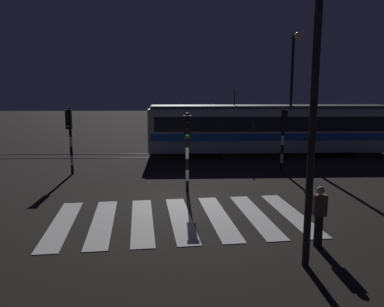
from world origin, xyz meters
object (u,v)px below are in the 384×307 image
object	(u,v)px
traffic_light_corner_far_right	(283,130)
traffic_light_median_centre	(187,141)
traffic_light_corner_far_left	(70,131)
street_lamp_near_kerb	(319,75)
tram	(270,129)
street_lamp_trackside_right	(293,81)
pedestrian_waiting_at_kerb	(319,216)

from	to	relation	value
traffic_light_corner_far_right	traffic_light_median_centre	distance (m)	6.27
traffic_light_corner_far_left	traffic_light_median_centre	distance (m)	6.80
traffic_light_median_centre	street_lamp_near_kerb	xyz separation A→B (m)	(2.76, -7.17, 2.43)
traffic_light_corner_far_left	tram	bearing A→B (deg)	25.07
street_lamp_near_kerb	traffic_light_median_centre	bearing A→B (deg)	111.06
street_lamp_trackside_right	tram	bearing A→B (deg)	139.56
traffic_light_corner_far_right	pedestrian_waiting_at_kerb	world-z (taller)	traffic_light_corner_far_right
traffic_light_median_centre	traffic_light_corner_far_left	bearing A→B (deg)	148.27
street_lamp_trackside_right	traffic_light_corner_far_left	bearing A→B (deg)	-160.66
traffic_light_corner_far_left	tram	size ratio (longest dim) A/B	0.21
traffic_light_corner_far_left	street_lamp_near_kerb	world-z (taller)	street_lamp_near_kerb
traffic_light_corner_far_left	street_lamp_near_kerb	bearing A→B (deg)	-51.50
traffic_light_median_centre	traffic_light_corner_far_right	bearing A→B (deg)	36.46
tram	traffic_light_corner_far_left	bearing A→B (deg)	-154.93
traffic_light_median_centre	street_lamp_trackside_right	bearing A→B (deg)	49.98
traffic_light_corner_far_left	traffic_light_median_centre	size ratio (longest dim) A/B	1.01
traffic_light_corner_far_right	tram	distance (m)	5.22
street_lamp_trackside_right	pedestrian_waiting_at_kerb	world-z (taller)	street_lamp_trackside_right
traffic_light_corner_far_right	pedestrian_waiting_at_kerb	size ratio (longest dim) A/B	1.97
traffic_light_corner_far_right	street_lamp_near_kerb	xyz separation A→B (m)	(-2.28, -10.89, 2.42)
traffic_light_corner_far_right	pedestrian_waiting_at_kerb	distance (m)	9.67
traffic_light_corner_far_right	street_lamp_near_kerb	size ratio (longest dim) A/B	0.46
traffic_light_corner_far_left	street_lamp_near_kerb	xyz separation A→B (m)	(8.55, -10.75, 2.41)
traffic_light_corner_far_right	traffic_light_median_centre	world-z (taller)	traffic_light_corner_far_right
street_lamp_near_kerb	street_lamp_trackside_right	xyz separation A→B (m)	(3.92, 15.12, 0.13)
street_lamp_trackside_right	pedestrian_waiting_at_kerb	distance (m)	14.57
traffic_light_corner_far_left	traffic_light_corner_far_right	xyz separation A→B (m)	(10.83, 0.15, -0.01)
traffic_light_corner_far_right	tram	bearing A→B (deg)	84.06
street_lamp_trackside_right	tram	size ratio (longest dim) A/B	0.48
tram	pedestrian_waiting_at_kerb	bearing A→B (deg)	-98.07
tram	traffic_light_median_centre	bearing A→B (deg)	-122.09
traffic_light_median_centre	pedestrian_waiting_at_kerb	bearing A→B (deg)	-58.53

